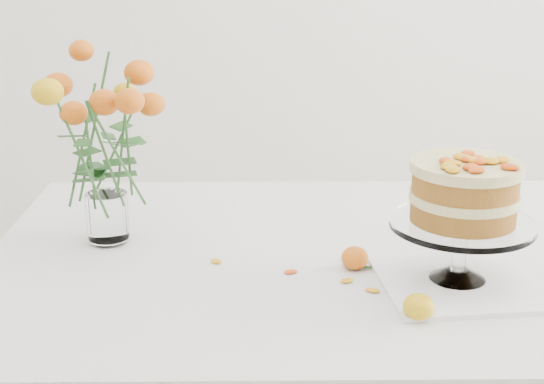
# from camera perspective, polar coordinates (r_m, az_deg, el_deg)

# --- Properties ---
(table) EXTENTS (1.43, 0.93, 0.76)m
(table) POSITION_cam_1_polar(r_m,az_deg,el_deg) (1.54, 5.77, -7.29)
(table) COLOR tan
(table) RESTS_ON ground
(napkin) EXTENTS (0.30, 0.30, 0.01)m
(napkin) POSITION_cam_1_polar(r_m,az_deg,el_deg) (1.40, 13.75, -6.50)
(napkin) COLOR white
(napkin) RESTS_ON table
(cake_stand) EXTENTS (0.25, 0.25, 0.23)m
(cake_stand) POSITION_cam_1_polar(r_m,az_deg,el_deg) (1.34, 14.25, -0.43)
(cake_stand) COLOR white
(cake_stand) RESTS_ON napkin
(rose_vase) EXTENTS (0.27, 0.27, 0.42)m
(rose_vase) POSITION_cam_1_polar(r_m,az_deg,el_deg) (1.50, -12.76, 4.97)
(rose_vase) COLOR white
(rose_vase) RESTS_ON table
(loose_rose_near) EXTENTS (0.09, 0.05, 0.04)m
(loose_rose_near) POSITION_cam_1_polar(r_m,az_deg,el_deg) (1.25, 11.00, -8.49)
(loose_rose_near) COLOR #FDAF16
(loose_rose_near) RESTS_ON table
(loose_rose_far) EXTENTS (0.09, 0.05, 0.04)m
(loose_rose_far) POSITION_cam_1_polar(r_m,az_deg,el_deg) (1.42, 6.27, -4.97)
(loose_rose_far) COLOR #CA4309
(loose_rose_far) RESTS_ON table
(stray_petal_a) EXTENTS (0.03, 0.02, 0.00)m
(stray_petal_a) POSITION_cam_1_polar(r_m,az_deg,el_deg) (1.40, 1.41, -6.03)
(stray_petal_a) COLOR orange
(stray_petal_a) RESTS_ON table
(stray_petal_b) EXTENTS (0.03, 0.02, 0.00)m
(stray_petal_b) POSITION_cam_1_polar(r_m,az_deg,el_deg) (1.37, 5.68, -6.67)
(stray_petal_b) COLOR orange
(stray_petal_b) RESTS_ON table
(stray_petal_c) EXTENTS (0.03, 0.02, 0.00)m
(stray_petal_c) POSITION_cam_1_polar(r_m,az_deg,el_deg) (1.34, 7.57, -7.36)
(stray_petal_c) COLOR orange
(stray_petal_c) RESTS_ON table
(stray_petal_d) EXTENTS (0.03, 0.02, 0.00)m
(stray_petal_d) POSITION_cam_1_polar(r_m,az_deg,el_deg) (1.45, -4.22, -5.23)
(stray_petal_d) COLOR orange
(stray_petal_d) RESTS_ON table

